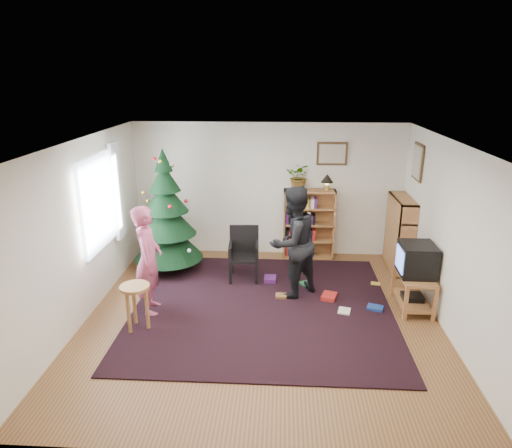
# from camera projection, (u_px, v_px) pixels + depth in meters

# --- Properties ---
(floor) EXTENTS (5.00, 5.00, 0.00)m
(floor) POSITION_uv_depth(u_px,v_px,m) (262.00, 317.00, 6.55)
(floor) COLOR brown
(floor) RESTS_ON ground
(ceiling) EXTENTS (5.00, 5.00, 0.00)m
(ceiling) POSITION_uv_depth(u_px,v_px,m) (263.00, 143.00, 5.76)
(ceiling) COLOR white
(ceiling) RESTS_ON wall_back
(wall_back) EXTENTS (5.00, 0.02, 2.50)m
(wall_back) POSITION_uv_depth(u_px,v_px,m) (268.00, 190.00, 8.53)
(wall_back) COLOR silver
(wall_back) RESTS_ON floor
(wall_front) EXTENTS (5.00, 0.02, 2.50)m
(wall_front) POSITION_uv_depth(u_px,v_px,m) (249.00, 338.00, 3.79)
(wall_front) COLOR silver
(wall_front) RESTS_ON floor
(wall_left) EXTENTS (0.02, 5.00, 2.50)m
(wall_left) POSITION_uv_depth(u_px,v_px,m) (82.00, 232.00, 6.29)
(wall_left) COLOR silver
(wall_left) RESTS_ON floor
(wall_right) EXTENTS (0.02, 5.00, 2.50)m
(wall_right) POSITION_uv_depth(u_px,v_px,m) (451.00, 239.00, 6.02)
(wall_right) COLOR silver
(wall_right) RESTS_ON floor
(rug) EXTENTS (3.80, 3.60, 0.02)m
(rug) POSITION_uv_depth(u_px,v_px,m) (263.00, 306.00, 6.84)
(rug) COLOR black
(rug) RESTS_ON floor
(window_pane) EXTENTS (0.04, 1.20, 1.40)m
(window_pane) POSITION_uv_depth(u_px,v_px,m) (98.00, 203.00, 6.78)
(window_pane) COLOR silver
(window_pane) RESTS_ON wall_left
(curtain) EXTENTS (0.06, 0.35, 1.60)m
(curtain) POSITION_uv_depth(u_px,v_px,m) (117.00, 191.00, 7.44)
(curtain) COLOR silver
(curtain) RESTS_ON wall_left
(picture_back) EXTENTS (0.55, 0.03, 0.42)m
(picture_back) POSITION_uv_depth(u_px,v_px,m) (332.00, 154.00, 8.22)
(picture_back) COLOR #4C3319
(picture_back) RESTS_ON wall_back
(picture_right) EXTENTS (0.03, 0.50, 0.60)m
(picture_right) POSITION_uv_depth(u_px,v_px,m) (418.00, 162.00, 7.46)
(picture_right) COLOR #4C3319
(picture_right) RESTS_ON wall_right
(christmas_tree) EXTENTS (1.19, 1.19, 2.17)m
(christmas_tree) POSITION_uv_depth(u_px,v_px,m) (167.00, 221.00, 7.86)
(christmas_tree) COLOR #3F2816
(christmas_tree) RESTS_ON rug
(bookshelf_back) EXTENTS (0.95, 0.30, 1.30)m
(bookshelf_back) POSITION_uv_depth(u_px,v_px,m) (309.00, 223.00, 8.52)
(bookshelf_back) COLOR #AD6C3D
(bookshelf_back) RESTS_ON floor
(bookshelf_right) EXTENTS (0.30, 0.95, 1.30)m
(bookshelf_right) POSITION_uv_depth(u_px,v_px,m) (400.00, 233.00, 8.01)
(bookshelf_right) COLOR #AD6C3D
(bookshelf_right) RESTS_ON floor
(tv_stand) EXTENTS (0.46, 0.82, 0.55)m
(tv_stand) POSITION_uv_depth(u_px,v_px,m) (413.00, 288.00, 6.72)
(tv_stand) COLOR #AD6C3D
(tv_stand) RESTS_ON floor
(crt_tv) EXTENTS (0.49, 0.53, 0.46)m
(crt_tv) POSITION_uv_depth(u_px,v_px,m) (417.00, 259.00, 6.57)
(crt_tv) COLOR black
(crt_tv) RESTS_ON tv_stand
(armchair) EXTENTS (0.51, 0.51, 0.90)m
(armchair) POSITION_uv_depth(u_px,v_px,m) (244.00, 251.00, 7.69)
(armchair) COLOR black
(armchair) RESTS_ON rug
(stool) EXTENTS (0.39, 0.39, 0.66)m
(stool) POSITION_uv_depth(u_px,v_px,m) (135.00, 296.00, 6.09)
(stool) COLOR #AD6C3D
(stool) RESTS_ON floor
(person_standing) EXTENTS (0.48, 0.64, 1.61)m
(person_standing) POSITION_uv_depth(u_px,v_px,m) (148.00, 260.00, 6.49)
(person_standing) COLOR #A94364
(person_standing) RESTS_ON rug
(person_by_chair) EXTENTS (1.08, 1.07, 1.76)m
(person_by_chair) POSITION_uv_depth(u_px,v_px,m) (292.00, 242.00, 6.96)
(person_by_chair) COLOR black
(person_by_chair) RESTS_ON rug
(potted_plant) EXTENTS (0.54, 0.50, 0.50)m
(potted_plant) POSITION_uv_depth(u_px,v_px,m) (299.00, 177.00, 8.25)
(potted_plant) COLOR gray
(potted_plant) RESTS_ON bookshelf_back
(table_lamp) EXTENTS (0.23, 0.23, 0.30)m
(table_lamp) POSITION_uv_depth(u_px,v_px,m) (327.00, 179.00, 8.23)
(table_lamp) COLOR #A57F33
(table_lamp) RESTS_ON bookshelf_back
(floor_clutter) EXTENTS (1.95, 1.17, 0.08)m
(floor_clutter) POSITION_uv_depth(u_px,v_px,m) (325.00, 293.00, 7.18)
(floor_clutter) COLOR #A51E19
(floor_clutter) RESTS_ON rug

